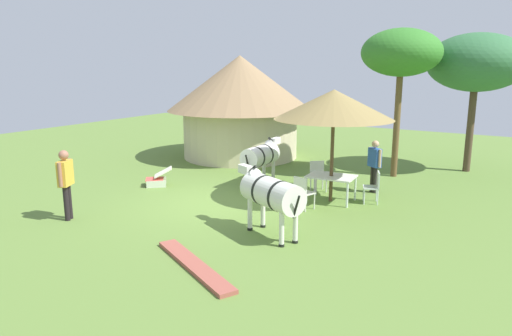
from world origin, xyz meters
TOP-DOWN VIEW (x-y plane):
  - ground_plane at (0.00, 0.00)m, footprint 36.00×36.00m
  - thatched_hut at (-3.13, 6.09)m, footprint 5.95×5.95m
  - shade_umbrella at (2.65, 1.92)m, footprint 3.29×3.29m
  - patio_dining_table at (2.65, 1.92)m, footprint 1.37×1.00m
  - patio_chair_near_lawn at (1.86, 2.80)m, footprint 0.61×0.61m
  - patio_chair_west_end at (2.32, 0.78)m, footprint 0.54×0.53m
  - patio_chair_near_hut at (3.76, 2.36)m, footprint 0.55×0.56m
  - guest_beside_umbrella at (3.39, 3.46)m, footprint 0.48×0.41m
  - standing_watcher at (-2.33, -3.01)m, footprint 0.42×0.57m
  - striped_lounge_chair at (-2.74, 0.67)m, footprint 0.96×0.93m
  - zebra_nearest_camera at (2.55, -1.37)m, footprint 2.13×1.29m
  - zebra_by_umbrella at (0.10, 2.35)m, footprint 0.65×2.09m
  - acacia_tree_right_background at (5.39, 8.05)m, footprint 3.36×3.36m
  - acacia_tree_left_background at (3.35, 5.89)m, footprint 2.62×2.62m
  - brick_patio_kerb at (2.14, -3.62)m, footprint 2.66×1.58m

SIDE VIEW (x-z plane):
  - ground_plane at x=0.00m, z-range 0.00..0.00m
  - brick_patio_kerb at x=2.14m, z-range 0.00..0.08m
  - striped_lounge_chair at x=-2.74m, z-range -0.04..0.54m
  - patio_chair_near_lawn at x=1.86m, z-range 0.07..0.97m
  - patio_chair_west_end at x=2.32m, z-range 0.07..0.97m
  - patio_chair_near_hut at x=3.76m, z-range 0.07..0.97m
  - patio_dining_table at x=2.65m, z-range 0.29..1.03m
  - guest_beside_umbrella at x=3.39m, z-range 0.16..1.75m
  - zebra_by_umbrella at x=0.10m, z-range 0.22..1.73m
  - zebra_nearest_camera at x=2.55m, z-range 0.23..1.77m
  - standing_watcher at x=-2.33m, z-range 0.18..1.95m
  - thatched_hut at x=-3.13m, z-range 0.24..4.39m
  - shade_umbrella at x=2.65m, z-range 1.16..4.31m
  - acacia_tree_right_background at x=5.39m, z-range 1.41..6.28m
  - acacia_tree_left_background at x=3.35m, z-range 1.66..6.63m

